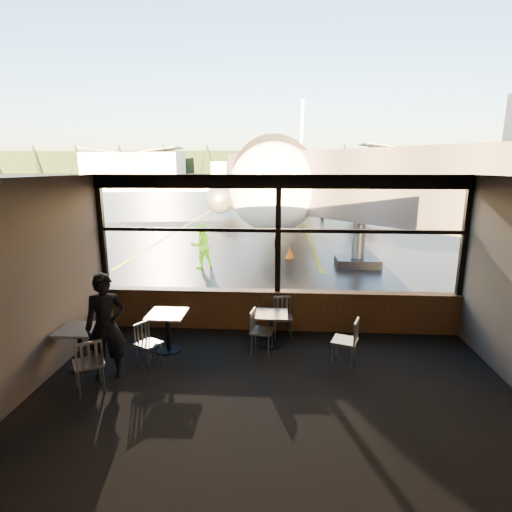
# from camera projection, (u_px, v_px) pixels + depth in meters

# --- Properties ---
(ground_plane) EXTENTS (520.00, 520.00, 0.00)m
(ground_plane) POSITION_uv_depth(u_px,v_px,m) (282.00, 178.00, 126.01)
(ground_plane) COLOR black
(ground_plane) RESTS_ON ground
(carpet_floor) EXTENTS (8.00, 6.00, 0.01)m
(carpet_floor) POSITION_uv_depth(u_px,v_px,m) (274.00, 405.00, 6.25)
(carpet_floor) COLOR black
(carpet_floor) RESTS_ON ground
(ceiling) EXTENTS (8.00, 6.00, 0.04)m
(ceiling) POSITION_uv_depth(u_px,v_px,m) (277.00, 178.00, 5.49)
(ceiling) COLOR #38332D
(ceiling) RESTS_ON ground
(wall_left) EXTENTS (0.04, 6.00, 3.50)m
(wall_left) POSITION_uv_depth(u_px,v_px,m) (15.00, 294.00, 6.13)
(wall_left) COLOR #524942
(wall_left) RESTS_ON ground
(wall_back) EXTENTS (8.00, 0.04, 3.50)m
(wall_back) POSITION_uv_depth(u_px,v_px,m) (268.00, 431.00, 2.95)
(wall_back) COLOR #524942
(wall_back) RESTS_ON ground
(window_sill) EXTENTS (8.00, 0.28, 0.90)m
(window_sill) POSITION_uv_depth(u_px,v_px,m) (277.00, 311.00, 9.08)
(window_sill) COLOR brown
(window_sill) RESTS_ON ground
(window_header) EXTENTS (8.00, 0.18, 0.30)m
(window_header) POSITION_uv_depth(u_px,v_px,m) (279.00, 182.00, 8.44)
(window_header) COLOR black
(window_header) RESTS_ON ground
(mullion_left) EXTENTS (0.12, 0.12, 2.60)m
(mullion_left) POSITION_uv_depth(u_px,v_px,m) (102.00, 233.00, 8.94)
(mullion_left) COLOR black
(mullion_left) RESTS_ON ground
(mullion_centre) EXTENTS (0.12, 0.12, 2.60)m
(mullion_centre) POSITION_uv_depth(u_px,v_px,m) (278.00, 235.00, 8.69)
(mullion_centre) COLOR black
(mullion_centre) RESTS_ON ground
(mullion_right) EXTENTS (0.12, 0.12, 2.60)m
(mullion_right) POSITION_uv_depth(u_px,v_px,m) (465.00, 237.00, 8.44)
(mullion_right) COLOR black
(mullion_right) RESTS_ON ground
(window_transom) EXTENTS (8.00, 0.10, 0.08)m
(window_transom) POSITION_uv_depth(u_px,v_px,m) (278.00, 231.00, 8.67)
(window_transom) COLOR black
(window_transom) RESTS_ON ground
(airliner) EXTENTS (31.09, 36.25, 10.38)m
(airliner) POSITION_uv_depth(u_px,v_px,m) (294.00, 144.00, 28.09)
(airliner) COLOR white
(airliner) RESTS_ON ground_plane
(jet_bridge) EXTENTS (9.50, 11.62, 5.07)m
(jet_bridge) POSITION_uv_depth(u_px,v_px,m) (385.00, 200.00, 13.74)
(jet_bridge) COLOR #29292B
(jet_bridge) RESTS_ON ground_plane
(cafe_table_near) EXTENTS (0.65, 0.65, 0.71)m
(cafe_table_near) POSITION_uv_depth(u_px,v_px,m) (271.00, 330.00, 8.27)
(cafe_table_near) COLOR gray
(cafe_table_near) RESTS_ON carpet_floor
(cafe_table_mid) EXTENTS (0.73, 0.73, 0.80)m
(cafe_table_mid) POSITION_uv_depth(u_px,v_px,m) (168.00, 332.00, 8.03)
(cafe_table_mid) COLOR #A69F99
(cafe_table_mid) RESTS_ON carpet_floor
(cafe_table_left) EXTENTS (0.71, 0.71, 0.79)m
(cafe_table_left) POSITION_uv_depth(u_px,v_px,m) (81.00, 348.00, 7.34)
(cafe_table_left) COLOR #ADA69F
(cafe_table_left) RESTS_ON carpet_floor
(chair_near_e) EXTENTS (0.64, 0.64, 0.92)m
(chair_near_e) POSITION_uv_depth(u_px,v_px,m) (345.00, 341.00, 7.47)
(chair_near_e) COLOR beige
(chair_near_e) RESTS_ON carpet_floor
(chair_near_w) EXTENTS (0.56, 0.56, 0.89)m
(chair_near_w) POSITION_uv_depth(u_px,v_px,m) (262.00, 331.00, 7.96)
(chair_near_w) COLOR #B4AFA2
(chair_near_w) RESTS_ON carpet_floor
(chair_near_n) EXTENTS (0.52, 0.52, 0.89)m
(chair_near_n) POSITION_uv_depth(u_px,v_px,m) (283.00, 318.00, 8.68)
(chair_near_n) COLOR #B0AB9F
(chair_near_n) RESTS_ON carpet_floor
(chair_mid_w) EXTENTS (0.60, 0.60, 0.81)m
(chair_mid_w) POSITION_uv_depth(u_px,v_px,m) (149.00, 344.00, 7.48)
(chair_mid_w) COLOR beige
(chair_mid_w) RESTS_ON carpet_floor
(chair_left_s) EXTENTS (0.73, 0.73, 0.96)m
(chair_left_s) POSITION_uv_depth(u_px,v_px,m) (89.00, 364.00, 6.58)
(chair_left_s) COLOR #B2ACA0
(chair_left_s) RESTS_ON carpet_floor
(passenger) EXTENTS (0.80, 0.64, 1.89)m
(passenger) POSITION_uv_depth(u_px,v_px,m) (106.00, 327.00, 6.92)
(passenger) COLOR black
(passenger) RESTS_ON carpet_floor
(ground_crew) EXTENTS (1.02, 0.97, 1.66)m
(ground_crew) POSITION_uv_depth(u_px,v_px,m) (201.00, 246.00, 14.60)
(ground_crew) COLOR #BFF219
(ground_crew) RESTS_ON ground_plane
(cone_nose) EXTENTS (0.36, 0.36, 0.50)m
(cone_nose) POSITION_uv_depth(u_px,v_px,m) (290.00, 252.00, 16.26)
(cone_nose) COLOR orange
(cone_nose) RESTS_ON ground_plane
(hangar_left) EXTENTS (45.00, 18.00, 11.00)m
(hangar_left) POSITION_uv_depth(u_px,v_px,m) (134.00, 163.00, 187.69)
(hangar_left) COLOR silver
(hangar_left) RESTS_ON ground_plane
(hangar_mid) EXTENTS (38.00, 15.00, 10.00)m
(hangar_mid) POSITION_uv_depth(u_px,v_px,m) (283.00, 164.00, 188.20)
(hangar_mid) COLOR silver
(hangar_mid) RESTS_ON ground_plane
(hangar_right) EXTENTS (50.00, 20.00, 12.00)m
(hangar_right) POSITION_uv_depth(u_px,v_px,m) (418.00, 161.00, 177.34)
(hangar_right) COLOR silver
(hangar_right) RESTS_ON ground_plane
(fuel_tank_a) EXTENTS (8.00, 8.00, 6.00)m
(fuel_tank_a) POSITION_uv_depth(u_px,v_px,m) (219.00, 168.00, 187.63)
(fuel_tank_a) COLOR silver
(fuel_tank_a) RESTS_ON ground_plane
(fuel_tank_b) EXTENTS (8.00, 8.00, 6.00)m
(fuel_tank_b) POSITION_uv_depth(u_px,v_px,m) (240.00, 168.00, 186.99)
(fuel_tank_b) COLOR silver
(fuel_tank_b) RESTS_ON ground_plane
(fuel_tank_c) EXTENTS (8.00, 8.00, 6.00)m
(fuel_tank_c) POSITION_uv_depth(u_px,v_px,m) (261.00, 168.00, 186.36)
(fuel_tank_c) COLOR silver
(fuel_tank_c) RESTS_ON ground_plane
(treeline) EXTENTS (360.00, 3.00, 12.00)m
(treeline) POSITION_uv_depth(u_px,v_px,m) (283.00, 162.00, 212.32)
(treeline) COLOR black
(treeline) RESTS_ON ground_plane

